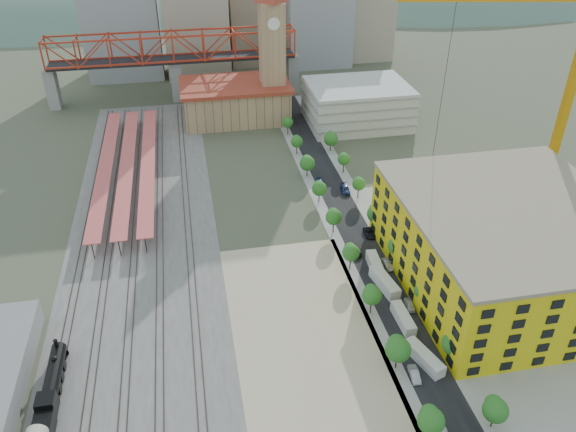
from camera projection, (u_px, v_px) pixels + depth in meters
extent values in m
plane|color=#474C38|center=(296.00, 248.00, 134.35)|extent=(400.00, 400.00, 0.00)
cube|color=#605E59|center=(144.00, 224.00, 143.10)|extent=(36.00, 165.00, 0.06)
cube|color=tan|center=(308.00, 345.00, 107.64)|extent=(28.00, 67.00, 0.06)
cube|color=black|center=(343.00, 209.00, 149.29)|extent=(12.00, 170.00, 0.06)
cube|color=gray|center=(323.00, 211.00, 148.42)|extent=(3.00, 170.00, 0.04)
cube|color=gray|center=(363.00, 207.00, 150.17)|extent=(3.00, 170.00, 0.04)
cube|color=gray|center=(511.00, 278.00, 124.94)|extent=(50.00, 90.00, 0.06)
cube|color=#382B23|center=(84.00, 230.00, 140.69)|extent=(0.12, 160.00, 0.18)
cube|color=#382B23|center=(90.00, 230.00, 140.92)|extent=(0.12, 160.00, 0.18)
cube|color=#382B23|center=(109.00, 228.00, 141.65)|extent=(0.12, 160.00, 0.18)
cube|color=#382B23|center=(115.00, 227.00, 141.88)|extent=(0.12, 160.00, 0.18)
cube|color=#382B23|center=(133.00, 225.00, 142.60)|extent=(0.12, 160.00, 0.18)
cube|color=#382B23|center=(139.00, 225.00, 142.83)|extent=(0.12, 160.00, 0.18)
cube|color=#382B23|center=(157.00, 223.00, 143.55)|extent=(0.12, 160.00, 0.18)
cube|color=#382B23|center=(163.00, 222.00, 143.78)|extent=(0.12, 160.00, 0.18)
cube|color=#382B23|center=(185.00, 220.00, 144.67)|extent=(0.12, 160.00, 0.18)
cube|color=#382B23|center=(190.00, 219.00, 144.89)|extent=(0.12, 160.00, 0.18)
cube|color=#CF504F|center=(106.00, 166.00, 161.97)|extent=(4.00, 80.00, 0.25)
cylinder|color=black|center=(107.00, 172.00, 163.04)|extent=(0.24, 0.24, 4.00)
cube|color=#CF504F|center=(127.00, 164.00, 162.92)|extent=(4.00, 80.00, 0.25)
cylinder|color=black|center=(128.00, 170.00, 164.00)|extent=(0.24, 0.24, 4.00)
cube|color=#CF504F|center=(148.00, 162.00, 163.87)|extent=(4.00, 80.00, 0.25)
cylinder|color=black|center=(149.00, 168.00, 164.95)|extent=(0.24, 0.24, 4.00)
cube|color=tan|center=(236.00, 103.00, 198.18)|extent=(36.00, 22.00, 12.00)
cube|color=maroon|center=(235.00, 85.00, 194.68)|extent=(38.00, 24.00, 1.20)
cube|color=tan|center=(272.00, 63.00, 191.05)|extent=(8.00, 8.00, 40.00)
cylinder|color=white|center=(274.00, 24.00, 180.12)|extent=(4.00, 0.30, 4.00)
cube|color=silver|center=(357.00, 104.00, 194.23)|extent=(34.00, 26.00, 14.00)
cube|color=gray|center=(52.00, 88.00, 206.08)|extent=(4.00, 6.00, 15.00)
cube|color=gray|center=(292.00, 73.00, 220.38)|extent=(4.00, 6.00, 15.00)
cube|color=gray|center=(176.00, 81.00, 213.23)|extent=(4.00, 6.00, 15.00)
cube|color=black|center=(174.00, 60.00, 208.92)|extent=(90.00, 9.00, 1.00)
cube|color=gold|center=(507.00, 247.00, 119.63)|extent=(44.00, 50.00, 18.00)
cube|color=gray|center=(517.00, 209.00, 114.57)|extent=(44.60, 50.60, 0.80)
cube|color=#9EA0A3|center=(123.00, 29.00, 232.82)|extent=(30.00, 25.00, 38.00)
cube|color=#B2A58C|center=(195.00, 11.00, 229.68)|extent=(26.00, 22.00, 52.00)
cube|color=gray|center=(256.00, 26.00, 252.30)|extent=(24.00, 24.00, 30.00)
cube|color=#B2A58C|center=(367.00, 8.00, 252.34)|extent=(22.00, 20.00, 44.00)
cube|color=brown|center=(223.00, 27.00, 259.43)|extent=(20.00, 20.00, 26.00)
ellipsoid|color=#4C6B59|center=(99.00, 120.00, 373.41)|extent=(396.00, 216.00, 180.00)
ellipsoid|color=#4C6B59|center=(277.00, 138.00, 405.40)|extent=(484.00, 264.00, 220.00)
ellipsoid|color=#4C6B59|center=(437.00, 98.00, 412.62)|extent=(418.00, 228.00, 190.00)
cylinder|color=black|center=(54.00, 374.00, 98.41)|extent=(2.69, 12.93, 2.69)
cube|color=black|center=(47.00, 405.00, 92.50)|extent=(3.02, 3.23, 3.45)
cylinder|color=black|center=(56.00, 344.00, 101.83)|extent=(0.75, 0.75, 1.72)
sphere|color=black|center=(54.00, 359.00, 99.44)|extent=(1.08, 1.08, 1.08)
cone|color=black|center=(62.00, 350.00, 105.35)|extent=(2.80, 1.72, 2.80)
cube|color=black|center=(43.00, 432.00, 88.84)|extent=(3.02, 6.47, 3.02)
cube|color=orange|center=(562.00, 118.00, 136.35)|extent=(1.82, 1.82, 51.11)
cube|color=silver|center=(424.00, 358.00, 103.31)|extent=(5.17, 9.43, 2.50)
cube|color=silver|center=(403.00, 318.00, 112.23)|extent=(2.45, 8.63, 2.35)
cube|color=silver|center=(385.00, 283.00, 121.47)|extent=(4.14, 9.99, 2.66)
cube|color=silver|center=(375.00, 265.00, 126.84)|extent=(2.95, 9.02, 2.43)
imported|color=silver|center=(438.00, 422.00, 92.12)|extent=(2.07, 4.41, 1.46)
imported|color=#A5A3A9|center=(414.00, 375.00, 100.65)|extent=(1.92, 4.42, 1.41)
imported|color=black|center=(353.00, 250.00, 132.40)|extent=(3.38, 5.84, 1.53)
imported|color=navy|center=(320.00, 182.00, 160.38)|extent=(2.30, 4.64, 1.30)
imported|color=silver|center=(410.00, 305.00, 116.29)|extent=(2.11, 4.28, 1.40)
imported|color=#99999E|center=(387.00, 265.00, 127.86)|extent=(2.14, 4.59, 1.46)
imported|color=black|center=(369.00, 233.00, 138.68)|extent=(2.39, 4.98, 1.37)
imported|color=navy|center=(345.00, 189.00, 156.75)|extent=(2.76, 5.67, 1.59)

